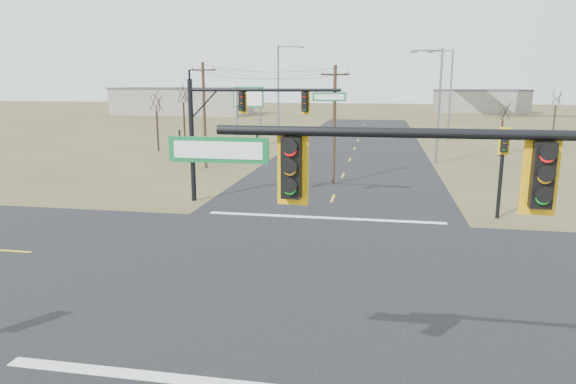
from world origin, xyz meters
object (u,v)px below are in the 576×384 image
object	(u,v)px
mast_arm_near	(545,208)
mast_arm_far	(243,114)
utility_pole_near	(334,123)
bare_tree_b	(183,93)
bare_tree_c	(504,110)
streetlight_a	(437,100)
streetlight_b	(449,90)
bare_tree_a	(156,101)
bare_tree_d	(557,97)
utility_pole_far	(204,113)
highway_sign	(248,105)
streetlight_c	(280,88)
pedestal_signal_ne	(503,153)

from	to	relation	value
mast_arm_near	mast_arm_far	world-z (taller)	mast_arm_far
mast_arm_near	utility_pole_near	size ratio (longest dim) A/B	1.32
mast_arm_far	mast_arm_near	bearing A→B (deg)	-37.43
mast_arm_far	bare_tree_b	xyz separation A→B (m)	(-15.08, 29.28, 0.54)
mast_arm_far	bare_tree_c	size ratio (longest dim) A/B	1.62
streetlight_a	bare_tree_b	world-z (taller)	streetlight_a
streetlight_b	bare_tree_a	xyz separation A→B (m)	(-29.62, -14.42, -0.95)
mast_arm_far	streetlight_a	distance (m)	20.72
bare_tree_c	bare_tree_d	distance (m)	15.62
mast_arm_near	streetlight_a	size ratio (longest dim) A/B	1.09
utility_pole_near	utility_pole_far	xyz separation A→B (m)	(-10.74, 5.01, 0.22)
highway_sign	streetlight_a	xyz separation A→B (m)	(18.20, -8.02, 0.88)
mast_arm_near	bare_tree_b	bearing A→B (deg)	121.29
highway_sign	streetlight_a	world-z (taller)	streetlight_a
mast_arm_far	bare_tree_d	size ratio (longest dim) A/B	1.39
streetlight_b	streetlight_a	bearing A→B (deg)	-110.38
mast_arm_near	highway_sign	distance (m)	47.01
mast_arm_near	bare_tree_b	world-z (taller)	bare_tree_b
bare_tree_a	streetlight_c	bearing A→B (deg)	42.65
highway_sign	bare_tree_d	world-z (taller)	bare_tree_d
utility_pole_near	streetlight_c	world-z (taller)	streetlight_c
utility_pole_near	mast_arm_far	bearing A→B (deg)	-125.37
bare_tree_b	bare_tree_d	world-z (taller)	bare_tree_b
utility_pole_near	bare_tree_a	bearing A→B (deg)	142.89
utility_pole_far	streetlight_c	bearing A→B (deg)	83.06
highway_sign	bare_tree_d	bearing A→B (deg)	25.34
utility_pole_near	streetlight_c	xyz separation A→B (m)	(-8.40, 24.24, 1.99)
mast_arm_far	utility_pole_near	distance (m)	7.82
streetlight_a	streetlight_b	bearing A→B (deg)	75.14
streetlight_b	streetlight_c	distance (m)	19.51
bare_tree_a	bare_tree_d	world-z (taller)	bare_tree_d
streetlight_c	bare_tree_b	xyz separation A→B (m)	(-11.18, -1.30, -0.57)
streetlight_a	utility_pole_far	bearing A→B (deg)	-168.55
streetlight_b	bare_tree_c	bearing A→B (deg)	-85.27
bare_tree_c	bare_tree_b	bearing A→B (deg)	168.95
streetlight_a	streetlight_b	xyz separation A→B (m)	(3.05, 18.31, 0.56)
bare_tree_a	bare_tree_d	bearing A→B (deg)	19.93
bare_tree_a	bare_tree_b	size ratio (longest dim) A/B	0.90
utility_pole_near	bare_tree_a	world-z (taller)	utility_pole_near
pedestal_signal_ne	bare_tree_b	size ratio (longest dim) A/B	0.66
streetlight_a	streetlight_b	size ratio (longest dim) A/B	0.91
utility_pole_far	streetlight_a	world-z (taller)	streetlight_a
mast_arm_far	highway_sign	xyz separation A→B (m)	(-6.19, 24.89, -0.55)
bare_tree_a	mast_arm_near	bearing A→B (deg)	-58.20
utility_pole_near	bare_tree_c	distance (m)	21.58
mast_arm_far	highway_sign	size ratio (longest dim) A/B	1.39
pedestal_signal_ne	utility_pole_near	bearing A→B (deg)	164.84
utility_pole_far	highway_sign	world-z (taller)	utility_pole_far
streetlight_b	bare_tree_b	bearing A→B (deg)	-179.84
utility_pole_far	bare_tree_d	xyz separation A→B (m)	(33.23, 24.48, 0.78)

